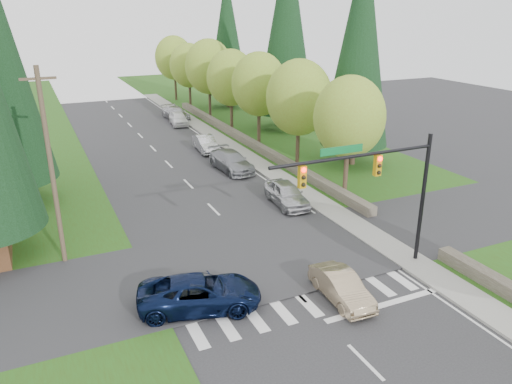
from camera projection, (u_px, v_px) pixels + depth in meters
ground at (350, 347)px, 19.49m from camera, size 120.00×120.00×0.00m
grass_east at (342, 166)px, 41.60m from camera, size 14.00×110.00×0.06m
cross_street at (262, 259)px, 26.31m from camera, size 120.00×8.00×0.10m
sidewalk_east at (265, 168)px, 40.91m from camera, size 1.80×80.00×0.13m
curb_east at (256, 169)px, 40.58m from camera, size 0.20×80.00×0.13m
stone_wall_north at (245, 140)px, 48.29m from camera, size 0.70×40.00×0.70m
traffic_signal at (379, 177)px, 23.30m from camera, size 8.70×0.37×6.80m
utility_pole at (51, 168)px, 24.21m from camera, size 1.60×0.24×10.00m
decid_tree_0 at (349, 117)px, 33.06m from camera, size 4.80×4.80×8.37m
decid_tree_1 at (299, 98)px, 39.00m from camera, size 5.20×5.20×8.80m
decid_tree_2 at (259, 84)px, 44.83m from camera, size 5.00×5.00×8.82m
decid_tree_3 at (231, 78)px, 50.93m from camera, size 5.00×5.00×8.55m
decid_tree_4 at (209, 67)px, 56.79m from camera, size 5.40×5.40×9.18m
decid_tree_5 at (189, 65)px, 62.86m from camera, size 4.80×4.80×8.30m
decid_tree_6 at (174, 58)px, 68.75m from camera, size 5.20×5.20×8.86m
conifer_e_a at (360, 44)px, 38.59m from camera, size 5.44×5.44×17.80m
conifer_e_b at (287, 24)px, 50.55m from camera, size 6.12×6.12×19.80m
conifer_e_c at (227, 34)px, 62.61m from camera, size 5.10×5.10×16.80m
sedan_champagne at (341, 287)px, 22.41m from camera, size 1.56×4.00×1.30m
suv_navy at (200, 293)px, 21.75m from camera, size 5.84×3.84×1.49m
parked_car_a at (287, 194)px, 33.21m from camera, size 2.17×4.70×1.56m
parked_car_b at (231, 161)px, 40.24m from camera, size 2.51×5.45×1.54m
parked_car_c at (206, 144)px, 45.61m from camera, size 1.78×4.41×1.42m
parked_car_d at (178, 118)px, 55.85m from camera, size 2.17×4.42×1.45m
parked_car_e at (176, 113)px, 58.68m from camera, size 2.58×5.22×1.46m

